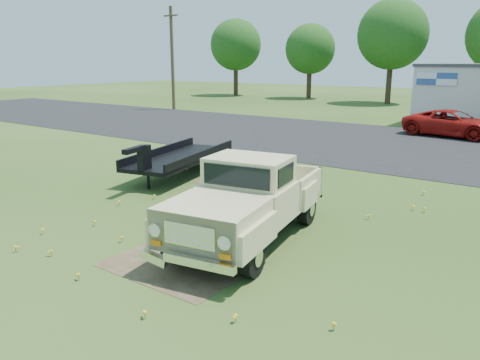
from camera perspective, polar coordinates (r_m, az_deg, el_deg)
name	(u,v)px	position (r m, az deg, el deg)	size (l,w,h in m)	color
ground	(208,217)	(13.42, -3.90, -4.53)	(140.00, 140.00, 0.00)	#274115
asphalt_lot	(384,144)	(26.44, 17.17, 4.25)	(90.00, 14.00, 0.02)	black
dirt_patch_a	(174,266)	(10.41, -8.01, -10.40)	(3.00, 2.00, 0.01)	#463625
dirt_patch_b	(226,182)	(17.24, -1.70, -0.23)	(2.20, 1.60, 0.01)	#463625
utility_pole_west	(172,58)	(43.78, -8.26, 14.53)	(1.60, 0.30, 9.00)	#44351F
treeline_a	(236,45)	(61.53, -0.53, 16.14)	(6.40, 6.40, 9.52)	#3B291B
treeline_b	(310,49)	(57.12, 8.55, 15.50)	(5.76, 5.76, 8.57)	#3B291B
treeline_c	(393,34)	(51.92, 18.10, 16.51)	(7.04, 7.04, 10.47)	#3B291B
vintage_pickup_truck	(249,199)	(11.38, 1.10, -2.35)	(2.28, 5.86, 2.13)	tan
flatbed_trailer	(180,155)	(18.23, -7.29, 3.06)	(1.97, 5.90, 1.61)	black
red_pickup	(453,124)	(30.23, 24.53, 6.26)	(2.53, 5.49, 1.53)	#99120D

